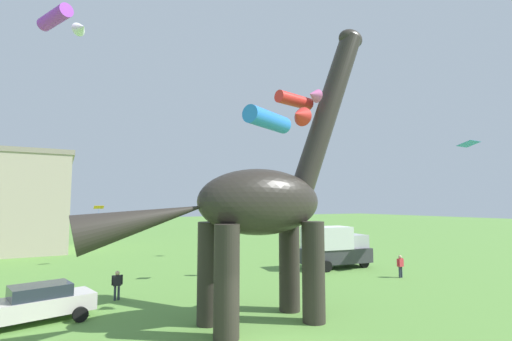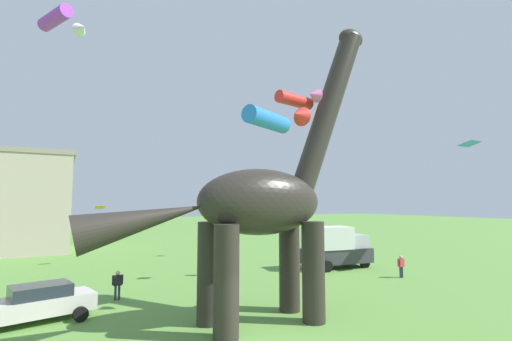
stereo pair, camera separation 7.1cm
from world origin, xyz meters
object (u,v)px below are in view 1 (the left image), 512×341
at_px(kite_apex, 220,200).
at_px(kite_near_low, 469,144).
at_px(kite_mid_center, 61,20).
at_px(kite_high_right, 233,181).
at_px(dinosaur_sculpture, 260,202).
at_px(person_vendor_side, 400,264).
at_px(parked_sedan_left, 40,302).
at_px(person_far_spectator, 207,262).
at_px(kite_high_left, 298,99).
at_px(parked_box_truck, 334,247).
at_px(person_watching_child, 117,282).
at_px(kite_far_left, 274,119).
at_px(kite_drifting, 99,207).

relative_size(kite_apex, kite_near_low, 0.68).
bearing_deg(kite_mid_center, kite_high_right, 37.44).
height_order(dinosaur_sculpture, kite_apex, dinosaur_sculpture).
bearing_deg(person_vendor_side, parked_sedan_left, 110.86).
relative_size(person_far_spectator, kite_high_left, 0.68).
height_order(parked_box_truck, kite_mid_center, kite_mid_center).
height_order(person_watching_child, kite_near_low, kite_near_low).
distance_m(person_far_spectator, kite_high_left, 13.63).
distance_m(person_vendor_side, person_watching_child, 18.01).
height_order(parked_sedan_left, parked_box_truck, parked_box_truck).
bearing_deg(person_far_spectator, kite_near_low, -27.14).
bearing_deg(kite_far_left, kite_drifting, 98.23).
xyz_separation_m(parked_box_truck, kite_near_low, (7.88, -6.27, 7.83)).
xyz_separation_m(person_watching_child, kite_drifting, (-0.00, 12.01, 3.78)).
height_order(dinosaur_sculpture, person_far_spectator, dinosaur_sculpture).
bearing_deg(parked_sedan_left, kite_drifting, 62.72).
xyz_separation_m(kite_apex, kite_drifting, (-6.59, 10.05, -0.53)).
bearing_deg(dinosaur_sculpture, kite_drifting, 94.01).
bearing_deg(person_vendor_side, kite_drifting, 73.19).
relative_size(kite_mid_center, kite_near_low, 1.58).
height_order(person_far_spectator, person_vendor_side, person_far_spectator).
height_order(parked_box_truck, kite_high_right, kite_high_right).
height_order(parked_sedan_left, kite_mid_center, kite_mid_center).
xyz_separation_m(person_watching_child, kite_near_low, (24.07, -4.33, 8.57)).
height_order(parked_sedan_left, kite_near_low, kite_near_low).
distance_m(person_watching_child, kite_high_left, 13.26).
distance_m(person_far_spectator, kite_drifting, 11.07).
relative_size(person_far_spectator, person_watching_child, 1.02).
height_order(kite_mid_center, kite_high_left, kite_mid_center).
xyz_separation_m(kite_high_right, kite_far_left, (-8.26, -21.33, 0.70)).
relative_size(dinosaur_sculpture, parked_box_truck, 2.41).
bearing_deg(dinosaur_sculpture, kite_near_low, -3.24).
distance_m(parked_sedan_left, kite_high_right, 20.65).
distance_m(person_vendor_side, kite_near_low, 10.73).
relative_size(parked_sedan_left, kite_drifting, 4.44).
bearing_deg(kite_far_left, person_vendor_side, 27.46).
xyz_separation_m(parked_box_truck, person_vendor_side, (1.56, -4.99, -0.74)).
height_order(dinosaur_sculpture, kite_drifting, dinosaur_sculpture).
distance_m(person_far_spectator, kite_mid_center, 16.89).
bearing_deg(kite_apex, person_far_spectator, 97.47).
distance_m(parked_sedan_left, kite_near_low, 28.89).
bearing_deg(person_vendor_side, parked_box_truck, 40.80).
bearing_deg(kite_far_left, kite_high_left, 47.23).
height_order(dinosaur_sculpture, person_watching_child, dinosaur_sculpture).
bearing_deg(person_watching_child, parked_sedan_left, 158.38).
bearing_deg(kite_high_right, kite_high_left, -104.20).
bearing_deg(parked_sedan_left, person_vendor_side, -16.37).
xyz_separation_m(dinosaur_sculpture, kite_high_left, (2.38, 0.44, 4.98)).
distance_m(person_far_spectator, kite_high_right, 10.66).
xyz_separation_m(parked_sedan_left, kite_far_left, (6.65, -8.50, 6.98)).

